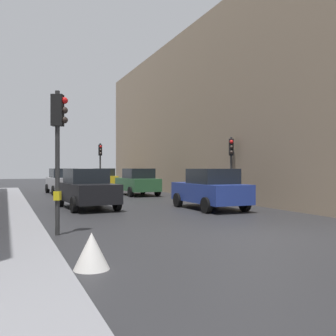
% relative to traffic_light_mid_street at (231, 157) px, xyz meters
% --- Properties ---
extents(ground_plane, '(120.00, 120.00, 0.00)m').
position_rel_traffic_light_mid_street_xyz_m(ground_plane, '(-4.65, -8.30, -2.33)').
color(ground_plane, '#28282B').
extents(building_facade_right, '(12.00, 32.05, 10.95)m').
position_rel_traffic_light_mid_street_xyz_m(building_facade_right, '(6.31, 7.37, 3.15)').
color(building_facade_right, gray).
rests_on(building_facade_right, ground).
extents(traffic_light_mid_street, '(0.36, 0.45, 3.37)m').
position_rel_traffic_light_mid_street_xyz_m(traffic_light_mid_street, '(0.00, 0.00, 0.00)').
color(traffic_light_mid_street, '#2D2D2D').
rests_on(traffic_light_mid_street, ground).
extents(traffic_light_far_median, '(0.25, 0.43, 3.70)m').
position_rel_traffic_light_mid_street_xyz_m(traffic_light_far_median, '(-3.84, 12.66, 0.23)').
color(traffic_light_far_median, '#2D2D2D').
rests_on(traffic_light_far_median, ground).
extents(traffic_light_near_right, '(0.45, 0.34, 3.84)m').
position_rel_traffic_light_mid_street_xyz_m(traffic_light_near_right, '(-9.29, -6.21, 0.32)').
color(traffic_light_near_right, '#2D2D2D').
rests_on(traffic_light_near_right, ground).
extents(car_silver_hatchback, '(2.20, 4.29, 1.76)m').
position_rel_traffic_light_mid_street_xyz_m(car_silver_hatchback, '(-6.84, 10.89, -1.45)').
color(car_silver_hatchback, '#BCBCC1').
rests_on(car_silver_hatchback, ground).
extents(car_yellow_taxi, '(2.19, 4.29, 1.76)m').
position_rel_traffic_light_mid_street_xyz_m(car_yellow_taxi, '(-2.74, 16.28, -1.45)').
color(car_yellow_taxi, yellow).
rests_on(car_yellow_taxi, ground).
extents(car_green_estate, '(2.09, 4.23, 1.76)m').
position_rel_traffic_light_mid_street_xyz_m(car_green_estate, '(-2.57, 7.36, -1.45)').
color(car_green_estate, '#2D6038').
rests_on(car_green_estate, ground).
extents(car_dark_suv, '(2.26, 4.32, 1.76)m').
position_rel_traffic_light_mid_street_xyz_m(car_dark_suv, '(-7.27, 0.27, -1.45)').
color(car_dark_suv, black).
rests_on(car_dark_suv, ground).
extents(car_blue_van, '(2.03, 4.21, 1.76)m').
position_rel_traffic_light_mid_street_xyz_m(car_blue_van, '(-2.39, -2.11, -1.45)').
color(car_blue_van, navy).
rests_on(car_blue_van, ground).
extents(warning_sign_triangle, '(0.64, 0.64, 0.65)m').
position_rel_traffic_light_mid_street_xyz_m(warning_sign_triangle, '(-9.19, -10.02, -2.00)').
color(warning_sign_triangle, silver).
rests_on(warning_sign_triangle, ground).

